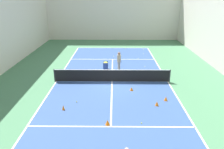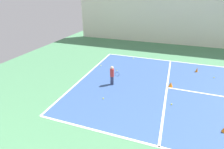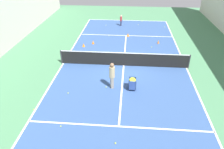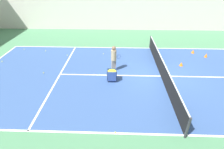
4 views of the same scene
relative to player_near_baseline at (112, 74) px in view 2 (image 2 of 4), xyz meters
name	(u,v)px [view 2 (image 2 of 4)]	position (x,y,z in m)	size (l,w,h in m)	color
line_baseline_near	(87,75)	(-0.67, -2.10, -0.68)	(9.27, 0.10, 0.00)	white
line_service_near	(167,88)	(-0.67, 3.20, -0.68)	(9.27, 0.10, 0.00)	white
player_near_baseline	(112,74)	(0.00, 0.00, 0.00)	(0.35, 0.56, 1.20)	#2D3351
training_cone_2	(197,70)	(-3.69, 5.03, -0.51)	(0.17, 0.17, 0.34)	orange
training_cone_4	(171,84)	(-0.86, 3.40, -0.53)	(0.26, 0.26, 0.30)	orange
tennis_ball_1	(214,77)	(-3.02, 6.05, -0.65)	(0.07, 0.07, 0.07)	yellow
tennis_ball_7	(133,58)	(-4.89, 0.20, -0.65)	(0.07, 0.07, 0.07)	yellow
tennis_ball_10	(172,104)	(1.05, 3.53, -0.65)	(0.07, 0.07, 0.07)	yellow
tennis_ball_11	(101,66)	(-2.44, -1.78, -0.65)	(0.07, 0.07, 0.07)	yellow
tennis_ball_13	(103,98)	(1.70, 0.10, -0.65)	(0.07, 0.07, 0.07)	yellow
tennis_ball_14	(117,71)	(-1.97, -0.33, -0.65)	(0.07, 0.07, 0.07)	yellow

